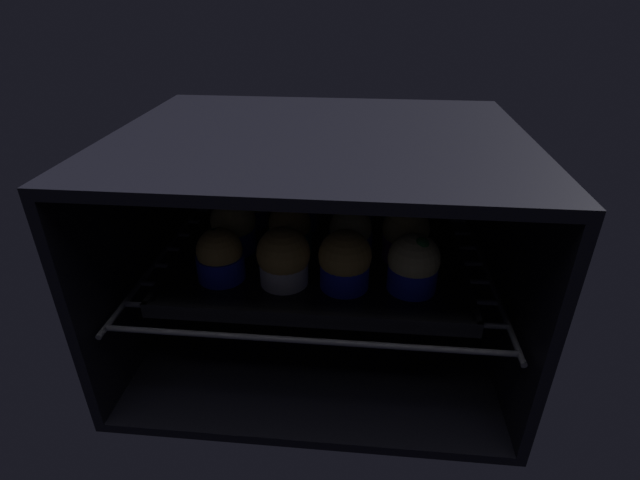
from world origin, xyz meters
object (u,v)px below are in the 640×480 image
muffin_row1_col2 (350,234)px  muffin_row2_col3 (404,210)px  muffin_row1_col0 (234,226)px  muffin_row2_col1 (299,207)px  muffin_row0_col0 (220,256)px  baking_tray (320,255)px  muffin_row2_col2 (353,207)px  muffin_row1_col1 (290,230)px  muffin_row0_col2 (345,261)px  muffin_row0_col1 (284,258)px  muffin_row1_col3 (405,234)px  muffin_row2_col0 (248,203)px  muffin_row0_col3 (413,264)px

muffin_row1_col2 → muffin_row2_col3: size_ratio=0.93×
muffin_row1_col0 → muffin_row2_col3: bearing=18.2°
muffin_row2_col1 → muffin_row2_col3: (18.63, -0.27, 0.26)cm
muffin_row2_col3 → muffin_row0_col0: bearing=-147.5°
baking_tray → muffin_row1_col2: size_ratio=5.55×
muffin_row2_col2 → muffin_row1_col2: bearing=-90.3°
muffin_row1_col2 → muffin_row2_col3: (9.09, 9.04, 0.45)cm
baking_tray → muffin_row1_col2: muffin_row1_col2 is taller
muffin_row0_col0 → muffin_row2_col3: (27.98, 17.83, 0.46)cm
muffin_row0_col0 → muffin_row1_col2: muffin_row1_col2 is taller
muffin_row1_col0 → muffin_row2_col1: size_ratio=1.06×
muffin_row2_col1 → muffin_row0_col0: bearing=-117.3°
muffin_row1_col0 → muffin_row1_col1: muffin_row1_col0 is taller
muffin_row2_col1 → muffin_row1_col1: bearing=-91.9°
muffin_row0_col2 → muffin_row2_col2: bearing=88.5°
muffin_row0_col0 → muffin_row0_col1: size_ratio=0.91×
muffin_row1_col0 → muffin_row1_col3: bearing=0.0°
baking_tray → muffin_row2_col0: size_ratio=5.16×
muffin_row1_col1 → muffin_row2_col0: size_ratio=0.96×
muffin_row0_col3 → muffin_row1_col0: size_ratio=0.98×
baking_tray → muffin_row0_col2: 11.38cm
muffin_row2_col0 → muffin_row2_col1: muffin_row2_col0 is taller
muffin_row2_col1 → muffin_row0_col3: bearing=-44.2°
muffin_row1_col1 → muffin_row2_col0: bearing=134.5°
muffin_row0_col2 → muffin_row2_col3: bearing=62.6°
baking_tray → muffin_row2_col3: muffin_row2_col3 is taller
muffin_row0_col1 → muffin_row2_col0: 20.87cm
muffin_row2_col1 → muffin_row2_col2: muffin_row2_col2 is taller
muffin_row0_col0 → muffin_row2_col3: size_ratio=0.91×
muffin_row0_col2 → baking_tray: bearing=115.5°
muffin_row2_col2 → muffin_row2_col3: bearing=-3.0°
muffin_row0_col3 → muffin_row1_col2: (-9.28, 9.02, -0.34)cm
muffin_row0_col1 → muffin_row2_col2: muffin_row2_col2 is taller
muffin_row0_col1 → baking_tray: bearing=64.4°
muffin_row2_col1 → muffin_row2_col2: size_ratio=0.95×
muffin_row1_col1 → muffin_row2_col2: (9.90, 9.19, 0.30)cm
baking_tray → muffin_row2_col2: 11.66cm
baking_tray → muffin_row2_col0: bearing=146.0°
muffin_row0_col2 → muffin_row1_col1: size_ratio=1.06×
muffin_row1_col3 → muffin_row2_col0: (-27.45, 9.59, -0.07)cm
muffin_row0_col0 → muffin_row2_col1: (9.35, 18.09, 0.20)cm
muffin_row0_col2 → muffin_row0_col3: size_ratio=1.02×
muffin_row0_col1 → muffin_row0_col2: 8.88cm
muffin_row0_col3 → muffin_row2_col1: (-18.83, 18.33, -0.15)cm
muffin_row2_col0 → muffin_row2_col1: bearing=-0.7°
muffin_row0_col2 → muffin_row2_col1: (-9.10, 18.64, -0.25)cm
muffin_row0_col0 → muffin_row0_col2: size_ratio=0.90×
muffin_row1_col1 → muffin_row1_col3: muffin_row1_col3 is taller
muffin_row1_col0 → muffin_row2_col2: same height
muffin_row0_col1 → muffin_row0_col0: bearing=177.6°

